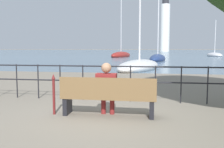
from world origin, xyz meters
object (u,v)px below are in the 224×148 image
(closed_umbrella, at_px, (54,92))
(sailboat_0, at_px, (121,55))
(harbor_lighthouse, at_px, (165,25))
(sailboat_3, at_px, (214,55))
(sailboat_2, at_px, (158,58))
(sailboat_5, at_px, (139,66))
(park_bench, at_px, (108,97))
(seated_person_left, at_px, (107,86))

(closed_umbrella, xyz_separation_m, sailboat_0, (-3.50, 39.79, -0.21))
(closed_umbrella, xyz_separation_m, harbor_lighthouse, (7.86, 120.85, 12.50))
(sailboat_0, bearing_deg, sailboat_3, 33.51)
(closed_umbrella, bearing_deg, sailboat_2, 83.91)
(sailboat_2, xyz_separation_m, sailboat_5, (-1.58, -13.66, -0.06))
(closed_umbrella, height_order, sailboat_0, sailboat_0)
(park_bench, height_order, sailboat_3, sailboat_3)
(sailboat_0, bearing_deg, seated_person_left, -69.69)
(sailboat_0, height_order, sailboat_2, sailboat_2)
(park_bench, bearing_deg, sailboat_2, 86.63)
(sailboat_2, xyz_separation_m, sailboat_3, (11.33, 19.44, -0.09))
(sailboat_0, distance_m, sailboat_3, 18.82)
(sailboat_2, distance_m, harbor_lighthouse, 95.05)
(park_bench, relative_size, sailboat_3, 0.29)
(sailboat_3, height_order, harbor_lighthouse, harbor_lighthouse)
(sailboat_0, xyz_separation_m, sailboat_2, (6.36, -13.00, 0.02))
(sailboat_3, distance_m, sailboat_5, 35.53)
(park_bench, relative_size, sailboat_0, 0.20)
(park_bench, bearing_deg, closed_umbrella, -179.00)
(closed_umbrella, distance_m, sailboat_2, 26.94)
(closed_umbrella, distance_m, sailboat_3, 48.35)
(closed_umbrella, height_order, sailboat_2, sailboat_2)
(closed_umbrella, xyz_separation_m, sailboat_2, (2.86, 26.79, -0.19))
(sailboat_5, xyz_separation_m, harbor_lighthouse, (6.58, 107.73, 12.75))
(park_bench, distance_m, sailboat_5, 13.10)
(harbor_lighthouse, bearing_deg, closed_umbrella, -93.72)
(park_bench, xyz_separation_m, sailboat_0, (-4.78, 39.77, -0.12))
(seated_person_left, distance_m, sailboat_3, 47.91)
(closed_umbrella, xyz_separation_m, sailboat_5, (1.28, 13.12, -0.25))
(seated_person_left, distance_m, harbor_lighthouse, 121.56)
(sailboat_5, bearing_deg, park_bench, -75.44)
(sailboat_0, relative_size, sailboat_5, 0.94)
(sailboat_0, relative_size, sailboat_2, 0.85)
(seated_person_left, xyz_separation_m, sailboat_2, (1.62, 26.68, -0.34))
(park_bench, height_order, seated_person_left, seated_person_left)
(harbor_lighthouse, bearing_deg, sailboat_5, -93.50)
(seated_person_left, xyz_separation_m, harbor_lighthouse, (6.62, 120.75, 12.35))
(closed_umbrella, relative_size, harbor_lighthouse, 0.03)
(park_bench, bearing_deg, sailboat_0, 96.85)
(closed_umbrella, bearing_deg, sailboat_5, 84.45)
(sailboat_3, distance_m, harbor_lighthouse, 75.98)
(seated_person_left, xyz_separation_m, sailboat_5, (0.04, 13.02, -0.39))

